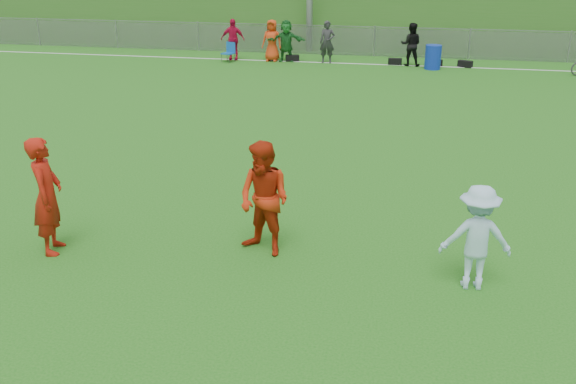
% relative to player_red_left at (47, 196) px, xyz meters
% --- Properties ---
extents(ground, '(120.00, 120.00, 0.00)m').
position_rel_player_red_left_xyz_m(ground, '(3.87, -0.10, -0.97)').
color(ground, '#1A6214').
rests_on(ground, ground).
extents(sideline_far, '(60.00, 0.10, 0.01)m').
position_rel_player_red_left_xyz_m(sideline_far, '(3.87, 17.90, -0.96)').
color(sideline_far, white).
rests_on(sideline_far, ground).
extents(fence, '(58.00, 0.06, 1.30)m').
position_rel_player_red_left_xyz_m(fence, '(3.87, 19.90, -0.32)').
color(fence, gray).
rests_on(fence, ground).
extents(spectator_row, '(8.33, 0.72, 1.69)m').
position_rel_player_red_left_xyz_m(spectator_row, '(1.15, 17.90, -0.12)').
color(spectator_row, '#C10D38').
rests_on(spectator_row, ground).
extents(gear_bags, '(7.65, 0.48, 0.26)m').
position_rel_player_red_left_xyz_m(gear_bags, '(4.89, 18.00, -0.84)').
color(gear_bags, black).
rests_on(gear_bags, ground).
extents(player_red_left, '(0.64, 0.81, 1.94)m').
position_rel_player_red_left_xyz_m(player_red_left, '(0.00, 0.00, 0.00)').
color(player_red_left, '#A5180B').
rests_on(player_red_left, ground).
extents(player_red_center, '(1.13, 1.04, 1.87)m').
position_rel_player_red_left_xyz_m(player_red_center, '(3.42, 0.60, -0.03)').
color(player_red_center, '#B6270C').
rests_on(player_red_center, ground).
extents(player_blue, '(1.07, 0.67, 1.59)m').
position_rel_player_red_left_xyz_m(player_blue, '(6.66, 0.10, -0.18)').
color(player_blue, '#A9D7EA').
rests_on(player_blue, ground).
extents(recycling_bin, '(0.74, 0.74, 0.93)m').
position_rel_player_red_left_xyz_m(recycling_bin, '(6.34, 17.34, -0.50)').
color(recycling_bin, '#0F2DAC').
rests_on(recycling_bin, ground).
extents(camp_chair, '(0.57, 0.58, 0.80)m').
position_rel_player_red_left_xyz_m(camp_chair, '(-1.98, 17.31, -0.73)').
color(camp_chair, '#0F54AC').
rests_on(camp_chair, ground).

